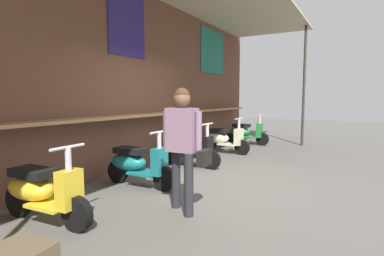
% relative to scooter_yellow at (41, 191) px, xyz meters
% --- Properties ---
extents(ground_plane, '(34.12, 34.12, 0.00)m').
position_rel_scooter_yellow_xyz_m(ground_plane, '(2.64, -1.08, -0.39)').
color(ground_plane, '#56544F').
extents(market_stall_facade, '(12.19, 2.84, 3.87)m').
position_rel_scooter_yellow_xyz_m(market_stall_facade, '(2.63, 0.74, 1.78)').
color(market_stall_facade, brown).
rests_on(market_stall_facade, ground_plane).
extents(scooter_yellow, '(0.48, 1.40, 0.97)m').
position_rel_scooter_yellow_xyz_m(scooter_yellow, '(0.00, 0.00, 0.00)').
color(scooter_yellow, gold).
rests_on(scooter_yellow, ground_plane).
extents(scooter_teal, '(0.46, 1.40, 0.97)m').
position_rel_scooter_yellow_xyz_m(scooter_teal, '(1.75, 0.00, 0.00)').
color(scooter_teal, '#197075').
rests_on(scooter_teal, ground_plane).
extents(scooter_black, '(0.46, 1.40, 0.97)m').
position_rel_scooter_yellow_xyz_m(scooter_black, '(3.48, 0.00, 0.00)').
color(scooter_black, black).
rests_on(scooter_black, ground_plane).
extents(scooter_cream, '(0.49, 1.40, 0.97)m').
position_rel_scooter_yellow_xyz_m(scooter_cream, '(5.35, -0.00, 0.00)').
color(scooter_cream, beige).
rests_on(scooter_cream, ground_plane).
extents(scooter_green, '(0.46, 1.40, 0.97)m').
position_rel_scooter_yellow_xyz_m(scooter_green, '(7.12, 0.00, 0.00)').
color(scooter_green, '#237533').
rests_on(scooter_green, ground_plane).
extents(shopper_with_handbag, '(0.31, 0.64, 1.62)m').
position_rel_scooter_yellow_xyz_m(shopper_with_handbag, '(1.13, -1.31, 0.59)').
color(shopper_with_handbag, '#232328').
rests_on(shopper_with_handbag, ground_plane).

